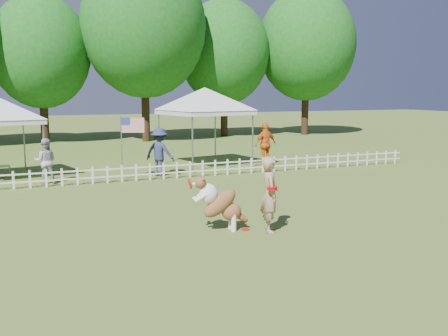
% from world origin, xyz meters
% --- Properties ---
extents(ground, '(120.00, 120.00, 0.00)m').
position_xyz_m(ground, '(0.00, 0.00, 0.00)').
color(ground, '#4B6520').
rests_on(ground, ground).
extents(picket_fence, '(22.00, 0.08, 0.60)m').
position_xyz_m(picket_fence, '(0.00, 7.00, 0.30)').
color(picket_fence, silver).
rests_on(picket_fence, ground).
extents(handler, '(0.58, 0.72, 1.71)m').
position_xyz_m(handler, '(0.63, -0.52, 0.86)').
color(handler, '#A28461').
rests_on(handler, ground).
extents(dog, '(1.28, 0.55, 1.29)m').
position_xyz_m(dog, '(-0.38, -0.07, 0.64)').
color(dog, brown).
rests_on(dog, ground).
extents(frisbee_on_turf, '(0.21, 0.21, 0.02)m').
position_xyz_m(frisbee_on_turf, '(0.17, -0.20, 0.01)').
color(frisbee_on_turf, '#C00B0C').
rests_on(frisbee_on_turf, ground).
extents(canopy_tent_right, '(3.68, 3.68, 3.24)m').
position_xyz_m(canopy_tent_right, '(2.78, 9.55, 1.62)').
color(canopy_tent_right, silver).
rests_on(canopy_tent_right, ground).
extents(flag_pole, '(0.85, 0.38, 2.27)m').
position_xyz_m(flag_pole, '(-1.14, 7.48, 1.14)').
color(flag_pole, gray).
rests_on(flag_pole, ground).
extents(spectator_a, '(0.82, 0.68, 1.56)m').
position_xyz_m(spectator_a, '(-3.71, 7.70, 0.78)').
color(spectator_a, '#AAA8AE').
rests_on(spectator_a, ground).
extents(spectator_b, '(1.29, 1.30, 1.80)m').
position_xyz_m(spectator_b, '(0.32, 7.75, 0.90)').
color(spectator_b, navy).
rests_on(spectator_b, ground).
extents(spectator_c, '(1.15, 0.66, 1.84)m').
position_xyz_m(spectator_c, '(5.17, 8.59, 0.92)').
color(spectator_c, orange).
rests_on(spectator_c, ground).
extents(tree_center_left, '(6.00, 6.00, 9.80)m').
position_xyz_m(tree_center_left, '(-3.00, 22.50, 4.90)').
color(tree_center_left, '#185217').
rests_on(tree_center_left, ground).
extents(tree_center_right, '(7.60, 7.60, 12.60)m').
position_xyz_m(tree_center_right, '(3.00, 21.00, 6.30)').
color(tree_center_right, '#185217').
rests_on(tree_center_right, ground).
extents(tree_right, '(6.20, 6.20, 10.40)m').
position_xyz_m(tree_right, '(9.00, 22.50, 5.20)').
color(tree_right, '#185217').
rests_on(tree_right, ground).
extents(tree_far_right, '(7.00, 7.00, 11.40)m').
position_xyz_m(tree_far_right, '(15.00, 21.50, 5.70)').
color(tree_far_right, '#185217').
rests_on(tree_far_right, ground).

